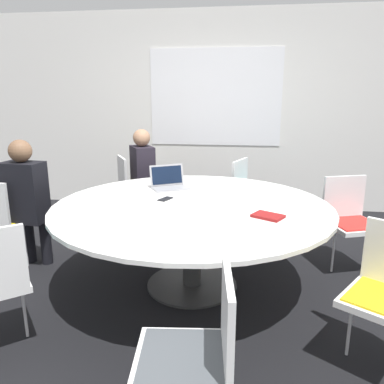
% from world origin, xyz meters
% --- Properties ---
extents(ground_plane, '(16.00, 16.00, 0.00)m').
position_xyz_m(ground_plane, '(0.00, 0.00, 0.00)').
color(ground_plane, black).
extents(wall_back, '(8.00, 0.07, 2.70)m').
position_xyz_m(wall_back, '(0.00, 2.45, 1.35)').
color(wall_back, silver).
rests_on(wall_back, ground_plane).
extents(conference_table, '(2.23, 2.23, 0.72)m').
position_xyz_m(conference_table, '(0.00, 0.00, 0.63)').
color(conference_table, '#333333').
rests_on(conference_table, ground_plane).
extents(chair_0, '(0.58, 0.59, 0.85)m').
position_xyz_m(chair_0, '(-0.95, 1.53, 0.51)').
color(chair_0, white).
rests_on(chair_0, ground_plane).
extents(chair_1, '(0.48, 0.46, 0.85)m').
position_xyz_m(chair_1, '(-1.79, 0.12, 0.51)').
color(chair_1, white).
rests_on(chair_1, ground_plane).
extents(chair_3, '(0.46, 0.48, 0.85)m').
position_xyz_m(chair_3, '(0.22, -1.48, 0.51)').
color(chair_3, white).
rests_on(chair_3, ground_plane).
extents(chair_5, '(0.55, 0.54, 0.85)m').
position_xyz_m(chair_5, '(1.39, 0.55, 0.51)').
color(chair_5, white).
rests_on(chair_5, ground_plane).
extents(chair_6, '(0.55, 0.56, 0.85)m').
position_xyz_m(chair_6, '(0.49, 1.41, 0.51)').
color(chair_6, white).
rests_on(chair_6, ground_plane).
extents(person_0, '(0.37, 0.42, 1.20)m').
position_xyz_m(person_0, '(-0.76, 1.36, 0.70)').
color(person_0, '#231E28').
rests_on(person_0, ground_plane).
extents(person_1, '(0.38, 0.29, 1.20)m').
position_xyz_m(person_1, '(-1.54, 0.18, 0.70)').
color(person_1, black).
rests_on(person_1, ground_plane).
extents(laptop, '(0.40, 0.37, 0.21)m').
position_xyz_m(laptop, '(-0.29, 0.51, 0.78)').
color(laptop, '#99999E').
rests_on(laptop, conference_table).
extents(spiral_notebook, '(0.26, 0.24, 0.02)m').
position_xyz_m(spiral_notebook, '(0.59, -0.27, 0.73)').
color(spiral_notebook, maroon).
rests_on(spiral_notebook, conference_table).
extents(cell_phone, '(0.12, 0.16, 0.01)m').
position_xyz_m(cell_phone, '(-0.24, 0.11, 0.73)').
color(cell_phone, black).
rests_on(cell_phone, conference_table).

